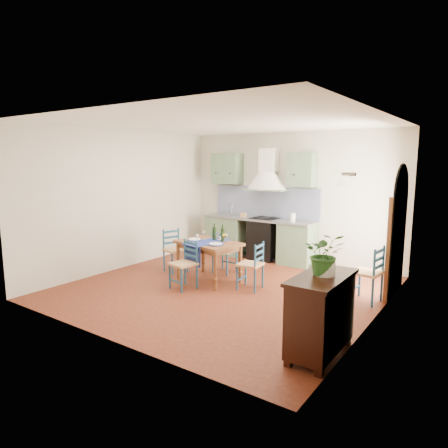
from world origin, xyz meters
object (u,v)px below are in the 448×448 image
(dining_table, at_px, (209,246))
(potted_plant, at_px, (325,254))
(sideboard, at_px, (320,312))
(chair_near, at_px, (185,264))

(dining_table, distance_m, potted_plant, 3.20)
(dining_table, xyz_separation_m, sideboard, (2.76, -1.56, -0.13))
(chair_near, bearing_deg, potted_plant, -17.88)
(dining_table, distance_m, chair_near, 0.65)
(potted_plant, bearing_deg, chair_near, 162.12)
(dining_table, bearing_deg, chair_near, -95.57)
(dining_table, xyz_separation_m, chair_near, (-0.06, -0.61, -0.21))
(sideboard, bearing_deg, chair_near, 161.38)
(dining_table, bearing_deg, potted_plant, -28.82)
(potted_plant, bearing_deg, sideboard, -109.00)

